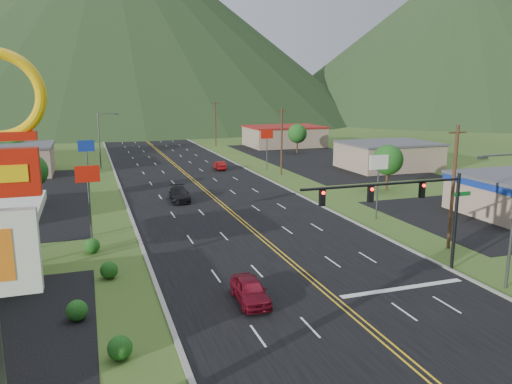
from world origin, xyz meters
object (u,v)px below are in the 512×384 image
object	(u,v)px
traffic_signal	(409,201)
car_red_near	(250,291)
car_dark_mid	(180,195)
streetlight_west	(101,136)
car_red_far	(220,166)
streetlight_east	(510,211)

from	to	relation	value
traffic_signal	car_red_near	bearing A→B (deg)	-176.04
traffic_signal	car_red_near	size ratio (longest dim) A/B	3.00
car_dark_mid	streetlight_west	bearing A→B (deg)	108.80
car_red_near	car_red_far	xyz separation A→B (m)	(11.03, 49.46, -0.08)
traffic_signal	streetlight_east	distance (m)	6.17
streetlight_west	car_red_far	size ratio (longest dim) A/B	2.22
car_red_far	streetlight_west	bearing A→B (deg)	-19.25
car_red_near	car_dark_mid	world-z (taller)	car_dark_mid
car_red_near	car_dark_mid	xyz separation A→B (m)	(0.90, 29.01, 0.02)
car_red_near	traffic_signal	bearing A→B (deg)	6.05
streetlight_east	car_red_far	xyz separation A→B (m)	(-5.21, 52.65, -4.51)
traffic_signal	streetlight_east	world-z (taller)	streetlight_east
streetlight_east	car_red_far	bearing A→B (deg)	95.65
streetlight_west	car_red_far	bearing A→B (deg)	-22.60
streetlight_west	car_dark_mid	world-z (taller)	streetlight_west
car_dark_mid	traffic_signal	bearing A→B (deg)	-65.68
traffic_signal	car_red_near	xyz separation A→B (m)	(-11.54, -0.80, -4.58)
streetlight_east	car_dark_mid	bearing A→B (deg)	115.46
streetlight_west	car_red_near	bearing A→B (deg)	-83.35
car_dark_mid	car_red_far	size ratio (longest dim) A/B	1.30
traffic_signal	streetlight_east	xyz separation A→B (m)	(4.70, -4.00, -0.15)
streetlight_east	car_red_far	distance (m)	53.10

